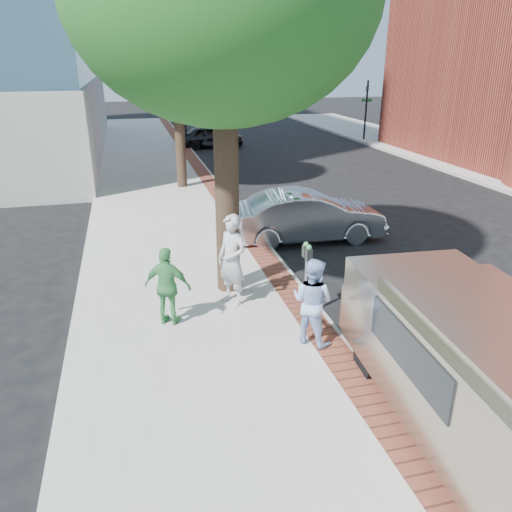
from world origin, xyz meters
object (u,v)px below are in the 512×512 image
object	(u,v)px
parking_meter	(307,263)
person_green	(168,287)
person_officer	(312,301)
person_gray	(232,260)
sedan_silver	(307,216)
bg_car	(211,137)
van	(477,366)

from	to	relation	value
parking_meter	person_green	distance (m)	2.82
person_officer	person_green	size ratio (longest dim) A/B	1.03
parking_meter	person_officer	distance (m)	1.29
parking_meter	person_gray	bearing A→B (deg)	153.75
person_green	sedan_silver	distance (m)	6.22
person_gray	bg_car	distance (m)	21.20
person_gray	sedan_silver	bearing A→B (deg)	106.99
person_green	van	xyz separation A→B (m)	(3.88, -4.02, 0.16)
person_officer	sedan_silver	xyz separation A→B (m)	(1.97, 5.69, -0.23)
person_officer	person_green	distance (m)	2.82
person_gray	person_green	bearing A→B (deg)	-101.43
parking_meter	person_green	xyz separation A→B (m)	(-2.81, 0.11, -0.26)
parking_meter	person_gray	world-z (taller)	person_gray
person_green	sedan_silver	xyz separation A→B (m)	(4.44, 4.35, -0.20)
person_green	person_officer	bearing A→B (deg)	177.34
bg_car	person_officer	bearing A→B (deg)	174.93
van	sedan_silver	bearing A→B (deg)	90.12
bg_car	van	xyz separation A→B (m)	(-0.59, -25.57, 0.44)
parking_meter	van	xyz separation A→B (m)	(1.08, -3.91, -0.10)
person_officer	sedan_silver	distance (m)	6.02
sedan_silver	person_officer	bearing A→B (deg)	163.66
parking_meter	sedan_silver	bearing A→B (deg)	69.82
person_green	bg_car	size ratio (longest dim) A/B	0.41
person_gray	van	world-z (taller)	person_gray
person_officer	van	xyz separation A→B (m)	(1.41, -2.68, 0.13)
sedan_silver	parking_meter	bearing A→B (deg)	162.58
parking_meter	person_green	bearing A→B (deg)	177.68
parking_meter	bg_car	xyz separation A→B (m)	(1.67, 21.66, -0.54)
person_green	parking_meter	bearing A→B (deg)	-156.56
parking_meter	sedan_silver	world-z (taller)	parking_meter
person_green	van	world-z (taller)	van
person_officer	van	bearing A→B (deg)	166.61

